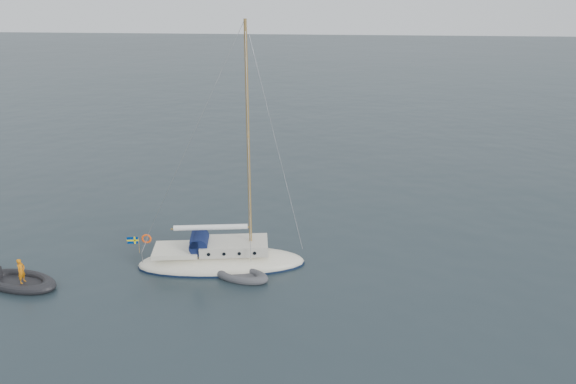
{
  "coord_description": "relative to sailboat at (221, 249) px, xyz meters",
  "views": [
    {
      "loc": [
        2.67,
        -25.63,
        14.23
      ],
      "look_at": [
        0.27,
        0.0,
        4.69
      ],
      "focal_mm": 35.0,
      "sensor_mm": 36.0,
      "label": 1
    }
  ],
  "objects": [
    {
      "name": "dinghy",
      "position": [
        1.28,
        -1.3,
        -0.82
      ],
      "size": [
        2.97,
        1.34,
        0.43
      ],
      "rotation": [
        0.0,
        0.0,
        -0.26
      ],
      "color": "#4A494E",
      "rests_on": "ground"
    },
    {
      "name": "sailboat",
      "position": [
        0.0,
        0.0,
        0.0
      ],
      "size": [
        9.37,
        2.81,
        13.35
      ],
      "rotation": [
        0.0,
        0.0,
        0.15
      ],
      "color": "white",
      "rests_on": "ground"
    },
    {
      "name": "rib",
      "position": [
        -9.71,
        -3.02,
        -0.77
      ],
      "size": [
        4.16,
        1.89,
        1.52
      ],
      "rotation": [
        0.0,
        0.0,
        -0.22
      ],
      "color": "black",
      "rests_on": "ground"
    },
    {
      "name": "ground",
      "position": [
        3.39,
        -0.88,
        -1.01
      ],
      "size": [
        300.0,
        300.0,
        0.0
      ],
      "primitive_type": "plane",
      "color": "black",
      "rests_on": "ground"
    }
  ]
}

